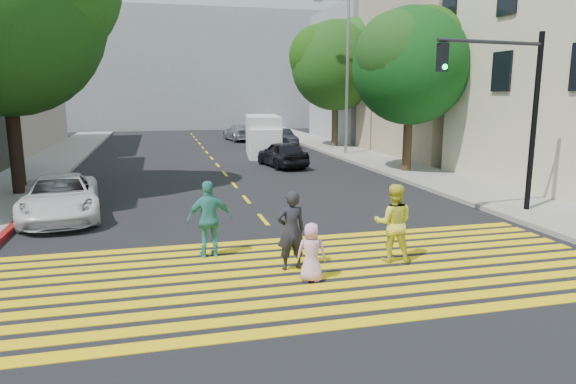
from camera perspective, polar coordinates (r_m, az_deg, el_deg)
name	(u,v)px	position (r m, az deg, el deg)	size (l,w,h in m)	color
ground	(327,296)	(9.73, 4.41, -11.44)	(120.00, 120.00, 0.00)	black
sidewalk_left	(56,159)	(31.23, -24.41, 3.33)	(3.00, 40.00, 0.15)	gray
sidewalk_right	(393,166)	(26.38, 11.63, 2.85)	(3.00, 60.00, 0.15)	gray
curb_red	(7,232)	(15.48, -28.73, -3.94)	(0.20, 8.00, 0.16)	maroon
crosswalk	(308,273)	(10.86, 2.25, -8.94)	(13.40, 5.30, 0.01)	yellow
lane_line	(209,155)	(31.37, -8.76, 4.08)	(0.12, 34.40, 0.01)	yellow
building_right_tan	(468,70)	(32.85, 19.38, 12.64)	(10.00, 10.00, 10.00)	tan
building_right_grey	(388,76)	(42.49, 11.05, 12.53)	(10.00, 10.00, 10.00)	gray
backdrop_block	(184,71)	(56.63, -11.49, 13.09)	(30.00, 8.00, 12.00)	gray
tree_left	(4,4)	(20.80, -28.98, 17.80)	(8.84, 8.50, 9.86)	black
tree_right_near	(412,60)	(24.36, 13.58, 14.08)	(6.41, 6.24, 7.61)	#392B14
tree_right_far	(337,61)	(35.11, 5.48, 14.32)	(7.61, 7.30, 8.56)	#33281B
pedestrian_man	(291,231)	(10.80, 0.34, -4.31)	(0.62, 0.41, 1.71)	#22212B
pedestrian_woman	(393,223)	(11.57, 11.62, -3.39)	(0.85, 0.66, 1.75)	yellow
pedestrian_child	(311,252)	(10.23, 2.62, -6.71)	(0.58, 0.38, 1.20)	#EAA9D1
pedestrian_extra	(209,219)	(11.77, -8.73, -3.01)	(1.04, 0.43, 1.77)	teal
white_sedan	(60,197)	(16.68, -23.99, -0.54)	(2.14, 4.65, 1.29)	white
dark_car_near	(282,154)	(25.96, -0.65, 4.25)	(1.57, 3.89, 1.33)	black
silver_car	(239,133)	(40.56, -5.42, 6.60)	(1.79, 4.39, 1.28)	#8F919B
dark_car_parked	(281,138)	(35.70, -0.75, 6.03)	(1.32, 3.78, 1.25)	black
white_van	(263,137)	(30.69, -2.78, 6.13)	(2.49, 5.19, 2.36)	silver
traffic_signal	(510,99)	(16.49, 23.43, 9.50)	(3.71, 0.70, 5.46)	black
street_lamp	(344,66)	(30.78, 6.25, 13.76)	(2.05, 0.64, 9.12)	gray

